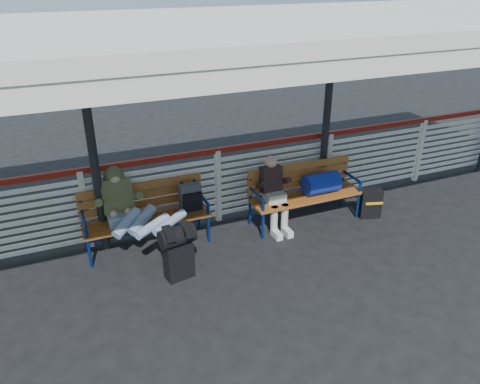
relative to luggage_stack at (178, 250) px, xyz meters
name	(u,v)px	position (x,y,z in m)	size (l,w,h in m)	color
ground	(271,287)	(1.01, -0.67, -0.41)	(60.00, 60.00, 0.00)	black
fence	(218,183)	(1.01, 1.23, 0.25)	(12.08, 0.08, 1.24)	silver
canopy	(245,30)	(1.01, 0.19, 2.63)	(12.60, 3.60, 3.16)	silver
luggage_stack	(178,250)	(0.00, 0.00, 0.00)	(0.49, 0.33, 0.75)	black
bench_left	(157,207)	(-0.03, 0.96, 0.17)	(1.80, 0.56, 0.92)	#9B631E
bench_right	(312,186)	(2.39, 0.70, 0.18)	(1.80, 0.56, 0.92)	#9B631E
traveler_man	(139,215)	(-0.35, 0.62, 0.27)	(0.94, 1.51, 0.77)	#7F8DAB
companion_person	(274,193)	(1.72, 0.69, 0.19)	(0.32, 0.66, 1.15)	#B7B4A6
suitcase_side	(370,203)	(3.32, 0.39, -0.17)	(0.38, 0.29, 0.47)	black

